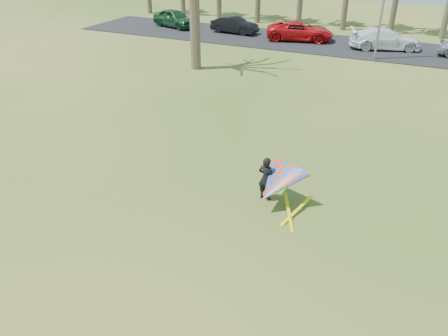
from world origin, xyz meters
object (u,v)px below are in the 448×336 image
at_px(car_0, 175,18).
at_px(kite_flyer, 276,183).
at_px(car_2, 300,31).
at_px(car_1, 235,25).
at_px(car_3, 385,39).

height_order(car_0, kite_flyer, kite_flyer).
bearing_deg(car_2, car_1, 73.60).
bearing_deg(car_3, car_0, 70.66).
height_order(car_0, car_3, car_0).
height_order(car_1, kite_flyer, kite_flyer).
relative_size(car_0, car_3, 0.89).
xyz_separation_m(car_1, kite_flyer, (11.64, -23.28, 0.12)).
bearing_deg(car_1, car_2, -88.61).
distance_m(car_1, kite_flyer, 26.02).
bearing_deg(car_0, car_3, -73.49).
bearing_deg(kite_flyer, car_0, 126.84).
bearing_deg(kite_flyer, car_2, 104.43).
relative_size(car_1, kite_flyer, 1.68).
bearing_deg(car_2, car_3, -104.80).
bearing_deg(car_3, car_1, 70.24).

